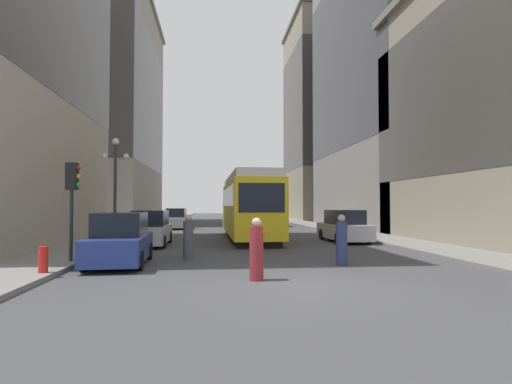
{
  "coord_description": "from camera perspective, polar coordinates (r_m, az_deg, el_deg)",
  "views": [
    {
      "loc": [
        -2.15,
        -10.27,
        2.07
      ],
      "look_at": [
        0.02,
        10.02,
        2.75
      ],
      "focal_mm": 28.65,
      "sensor_mm": 36.0,
      "label": 1
    }
  ],
  "objects": [
    {
      "name": "transit_bus",
      "position": [
        44.83,
        0.34,
        -2.06
      ],
      "size": [
        2.78,
        12.81,
        3.45
      ],
      "rotation": [
        0.0,
        0.0,
        -0.02
      ],
      "color": "black",
      "rests_on": "ground"
    },
    {
      "name": "building_right_far",
      "position": [
        63.2,
        9.99,
        10.21
      ],
      "size": [
        11.54,
        14.96,
        29.65
      ],
      "color": "gray",
      "rests_on": "ground"
    },
    {
      "name": "parked_car_left_near",
      "position": [
        21.93,
        -14.54,
        -5.05
      ],
      "size": [
        1.9,
        4.73,
        1.82
      ],
      "rotation": [
        0.0,
        0.0,
        0.0
      ],
      "color": "black",
      "rests_on": "ground"
    },
    {
      "name": "parked_car_left_far",
      "position": [
        15.13,
        -18.42,
        -6.47
      ],
      "size": [
        2.03,
        4.43,
        1.82
      ],
      "rotation": [
        0.0,
        0.0,
        0.04
      ],
      "color": "black",
      "rests_on": "ground"
    },
    {
      "name": "traffic_light_near_left",
      "position": [
        15.67,
        -24.25,
        0.83
      ],
      "size": [
        0.47,
        0.36,
        3.42
      ],
      "color": "#232328",
      "rests_on": "sidewalk_left"
    },
    {
      "name": "parked_car_right_far",
      "position": [
        24.0,
        12.17,
        -4.79
      ],
      "size": [
        1.99,
        4.89,
        1.82
      ],
      "rotation": [
        0.0,
        0.0,
        3.17
      ],
      "color": "black",
      "rests_on": "ground"
    },
    {
      "name": "building_right_corner",
      "position": [
        42.85,
        20.92,
        15.97
      ],
      "size": [
        14.49,
        21.25,
        29.35
      ],
      "color": "gray",
      "rests_on": "ground"
    },
    {
      "name": "pedestrian_crossing_far",
      "position": [
        16.08,
        -9.46,
        -6.4
      ],
      "size": [
        0.39,
        0.39,
        1.73
      ],
      "rotation": [
        0.0,
        0.0,
        3.16
      ],
      "color": "#4C4C56",
      "rests_on": "ground"
    },
    {
      "name": "fire_hydrant",
      "position": [
        13.35,
        -27.56,
        -8.35
      ],
      "size": [
        0.26,
        0.26,
        0.75
      ],
      "primitive_type": "cylinder",
      "color": "red",
      "rests_on": "sidewalk_left"
    },
    {
      "name": "sidewalk_right",
      "position": [
        51.34,
        5.45,
        -4.12
      ],
      "size": [
        2.93,
        120.0,
        0.15
      ],
      "primitive_type": "cube",
      "color": "gray",
      "rests_on": "ground"
    },
    {
      "name": "parked_car_left_mid",
      "position": [
        37.16,
        -11.06,
        -3.76
      ],
      "size": [
        1.93,
        4.81,
        1.82
      ],
      "rotation": [
        0.0,
        0.0,
        -0.01
      ],
      "color": "black",
      "rests_on": "ground"
    },
    {
      "name": "building_left_midblock",
      "position": [
        53.2,
        -20.1,
        10.92
      ],
      "size": [
        11.08,
        22.93,
        26.72
      ],
      "color": "#A89E8E",
      "rests_on": "ground"
    },
    {
      "name": "lamp_post_left_near",
      "position": [
        22.75,
        -19.06,
        2.42
      ],
      "size": [
        1.41,
        0.36,
        5.47
      ],
      "color": "#333338",
      "rests_on": "sidewalk_left"
    },
    {
      "name": "ground_plane",
      "position": [
        10.69,
        5.77,
        -13.07
      ],
      "size": [
        200.0,
        200.0,
        0.0
      ],
      "primitive_type": "plane",
      "color": "#424244"
    },
    {
      "name": "pedestrian_crossing_near",
      "position": [
        14.69,
        11.87,
        -6.76
      ],
      "size": [
        0.39,
        0.39,
        1.76
      ],
      "rotation": [
        0.0,
        0.0,
        2.73
      ],
      "color": "navy",
      "rests_on": "ground"
    },
    {
      "name": "sidewalk_left",
      "position": [
        50.66,
        -12.89,
        -4.11
      ],
      "size": [
        2.93,
        120.0,
        0.15
      ],
      "primitive_type": "cube",
      "color": "gray",
      "rests_on": "ground"
    },
    {
      "name": "streetcar",
      "position": [
        25.53,
        -1.13,
        -1.83
      ],
      "size": [
        2.82,
        12.89,
        3.89
      ],
      "rotation": [
        0.0,
        0.0,
        0.02
      ],
      "color": "black",
      "rests_on": "ground"
    },
    {
      "name": "pedestrian_on_sidewalk",
      "position": [
        11.43,
        0.06,
        -8.26
      ],
      "size": [
        0.39,
        0.39,
        1.74
      ],
      "rotation": [
        0.0,
        0.0,
        0.44
      ],
      "color": "maroon",
      "rests_on": "ground"
    }
  ]
}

